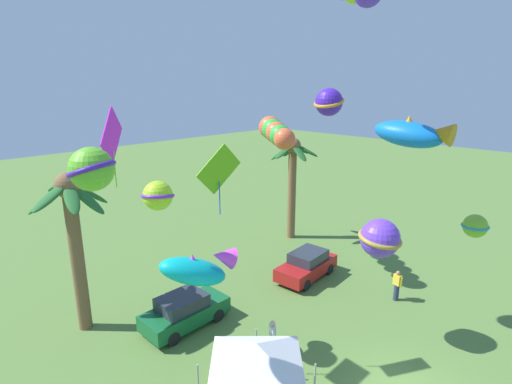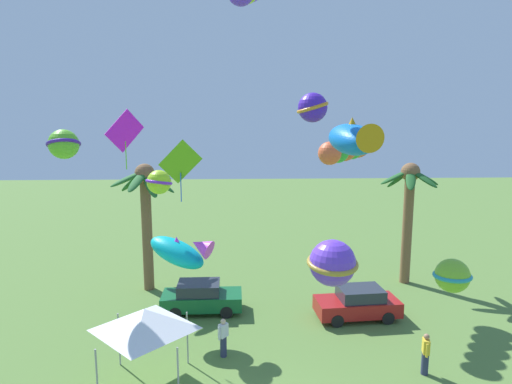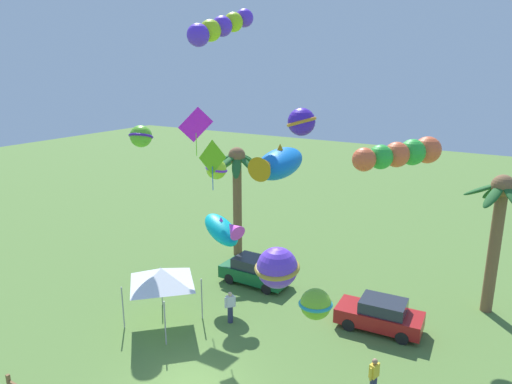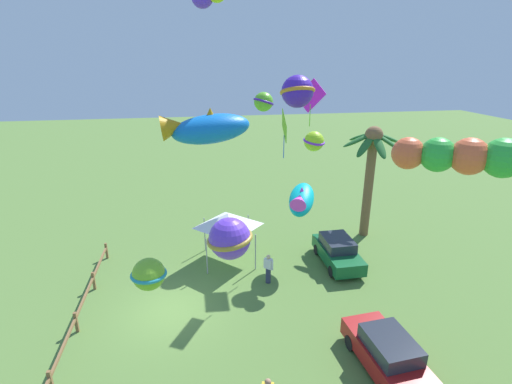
{
  "view_description": "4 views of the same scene",
  "coord_description": "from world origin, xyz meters",
  "px_view_note": "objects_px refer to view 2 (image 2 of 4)",
  "views": [
    {
      "loc": [
        -11.69,
        -4.3,
        10.56
      ],
      "look_at": [
        -1.68,
        5.56,
        6.69
      ],
      "focal_mm": 28.04,
      "sensor_mm": 36.0,
      "label": 1
    },
    {
      "loc": [
        -0.9,
        -11.07,
        9.22
      ],
      "look_at": [
        -0.22,
        4.65,
        6.68
      ],
      "focal_mm": 30.03,
      "sensor_mm": 36.0,
      "label": 2
    },
    {
      "loc": [
        10.1,
        -11.76,
        11.93
      ],
      "look_at": [
        -0.49,
        5.5,
        6.48
      ],
      "focal_mm": 32.97,
      "sensor_mm": 36.0,
      "label": 3
    },
    {
      "loc": [
        14.59,
        1.43,
        10.88
      ],
      "look_at": [
        -1.91,
        4.25,
        4.83
      ],
      "focal_mm": 26.15,
      "sensor_mm": 36.0,
      "label": 4
    }
  ],
  "objects_px": {
    "festival_tent": "(145,319)",
    "kite_ball_2": "(452,276)",
    "kite_tube_3": "(346,149)",
    "kite_ball_9": "(64,144)",
    "kite_diamond_5": "(180,163)",
    "kite_diamond_10": "(125,132)",
    "kite_ball_1": "(332,263)",
    "parked_car_0": "(201,297)",
    "spectator_1": "(425,354)",
    "palm_tree_1": "(409,199)",
    "parked_car_1": "(358,303)",
    "kite_fish_4": "(353,138)",
    "kite_fish_7": "(180,251)",
    "kite_ball_6": "(159,182)",
    "palm_tree_0": "(146,200)",
    "spectator_0": "(223,337)",
    "kite_ball_8": "(313,108)"
  },
  "relations": [
    {
      "from": "festival_tent",
      "to": "kite_ball_2",
      "type": "xyz_separation_m",
      "value": [
        9.18,
        -3.13,
        2.59
      ]
    },
    {
      "from": "kite_tube_3",
      "to": "kite_ball_9",
      "type": "xyz_separation_m",
      "value": [
        -12.11,
        -4.55,
        0.47
      ]
    },
    {
      "from": "kite_ball_2",
      "to": "kite_diamond_5",
      "type": "xyz_separation_m",
      "value": [
        -8.16,
        5.91,
        2.62
      ]
    },
    {
      "from": "kite_diamond_10",
      "to": "kite_ball_1",
      "type": "bearing_deg",
      "value": -34.05
    },
    {
      "from": "parked_car_0",
      "to": "spectator_1",
      "type": "xyz_separation_m",
      "value": [
        8.72,
        -5.72,
        0.06
      ]
    },
    {
      "from": "palm_tree_1",
      "to": "kite_ball_1",
      "type": "distance_m",
      "value": 11.9
    },
    {
      "from": "palm_tree_1",
      "to": "spectator_1",
      "type": "bearing_deg",
      "value": -107.22
    },
    {
      "from": "palm_tree_1",
      "to": "kite_ball_1",
      "type": "bearing_deg",
      "value": -123.59
    },
    {
      "from": "spectator_1",
      "to": "kite_ball_2",
      "type": "bearing_deg",
      "value": -106.56
    },
    {
      "from": "parked_car_1",
      "to": "kite_ball_2",
      "type": "distance_m",
      "value": 9.09
    },
    {
      "from": "festival_tent",
      "to": "kite_fish_4",
      "type": "xyz_separation_m",
      "value": [
        6.8,
        -1.24,
        6.29
      ]
    },
    {
      "from": "parked_car_0",
      "to": "kite_ball_1",
      "type": "relative_size",
      "value": 2.11
    },
    {
      "from": "kite_fish_7",
      "to": "kite_diamond_10",
      "type": "distance_m",
      "value": 5.75
    },
    {
      "from": "palm_tree_1",
      "to": "kite_tube_3",
      "type": "relative_size",
      "value": 1.7
    },
    {
      "from": "kite_diamond_5",
      "to": "kite_ball_6",
      "type": "distance_m",
      "value": 2.54
    },
    {
      "from": "kite_ball_1",
      "to": "kite_fish_7",
      "type": "relative_size",
      "value": 0.56
    },
    {
      "from": "kite_ball_1",
      "to": "palm_tree_1",
      "type": "bearing_deg",
      "value": 56.41
    },
    {
      "from": "palm_tree_0",
      "to": "parked_car_0",
      "type": "xyz_separation_m",
      "value": [
        3.19,
        -3.08,
        -4.33
      ]
    },
    {
      "from": "kite_diamond_10",
      "to": "kite_tube_3",
      "type": "bearing_deg",
      "value": 12.05
    },
    {
      "from": "palm_tree_1",
      "to": "parked_car_0",
      "type": "distance_m",
      "value": 12.79
    },
    {
      "from": "palm_tree_1",
      "to": "festival_tent",
      "type": "height_order",
      "value": "palm_tree_1"
    },
    {
      "from": "palm_tree_1",
      "to": "kite_fish_7",
      "type": "distance_m",
      "value": 13.48
    },
    {
      "from": "kite_ball_6",
      "to": "kite_fish_7",
      "type": "relative_size",
      "value": 0.51
    },
    {
      "from": "palm_tree_0",
      "to": "festival_tent",
      "type": "xyz_separation_m",
      "value": [
        1.74,
        -8.98,
        -2.61
      ]
    },
    {
      "from": "kite_ball_1",
      "to": "kite_diamond_10",
      "type": "distance_m",
      "value": 10.62
    },
    {
      "from": "kite_fish_7",
      "to": "parked_car_1",
      "type": "bearing_deg",
      "value": 6.87
    },
    {
      "from": "kite_ball_6",
      "to": "kite_diamond_10",
      "type": "bearing_deg",
      "value": 173.5
    },
    {
      "from": "spectator_0",
      "to": "kite_diamond_5",
      "type": "xyz_separation_m",
      "value": [
        -1.65,
        1.06,
        6.87
      ]
    },
    {
      "from": "kite_ball_2",
      "to": "kite_diamond_10",
      "type": "distance_m",
      "value": 14.0
    },
    {
      "from": "kite_diamond_5",
      "to": "kite_ball_8",
      "type": "height_order",
      "value": "kite_ball_8"
    },
    {
      "from": "kite_tube_3",
      "to": "kite_fish_4",
      "type": "distance_m",
      "value": 8.63
    },
    {
      "from": "spectator_1",
      "to": "kite_ball_1",
      "type": "bearing_deg",
      "value": -169.1
    },
    {
      "from": "palm_tree_0",
      "to": "spectator_0",
      "type": "xyz_separation_m",
      "value": [
        4.41,
        -7.25,
        -4.27
      ]
    },
    {
      "from": "palm_tree_0",
      "to": "parked_car_0",
      "type": "height_order",
      "value": "palm_tree_0"
    },
    {
      "from": "kite_fish_4",
      "to": "kite_diamond_5",
      "type": "distance_m",
      "value": 7.12
    },
    {
      "from": "parked_car_0",
      "to": "spectator_0",
      "type": "distance_m",
      "value": 4.35
    },
    {
      "from": "palm_tree_1",
      "to": "parked_car_0",
      "type": "relative_size",
      "value": 1.8
    },
    {
      "from": "festival_tent",
      "to": "kite_fish_4",
      "type": "height_order",
      "value": "kite_fish_4"
    },
    {
      "from": "parked_car_1",
      "to": "kite_ball_2",
      "type": "height_order",
      "value": "kite_ball_2"
    },
    {
      "from": "spectator_1",
      "to": "kite_diamond_5",
      "type": "distance_m",
      "value": 11.73
    },
    {
      "from": "kite_fish_7",
      "to": "kite_ball_9",
      "type": "bearing_deg",
      "value": -162.46
    },
    {
      "from": "kite_ball_1",
      "to": "kite_ball_8",
      "type": "height_order",
      "value": "kite_ball_8"
    },
    {
      "from": "kite_fish_4",
      "to": "kite_ball_6",
      "type": "height_order",
      "value": "kite_fish_4"
    },
    {
      "from": "kite_ball_6",
      "to": "kite_fish_4",
      "type": "bearing_deg",
      "value": -40.58
    },
    {
      "from": "kite_tube_3",
      "to": "kite_diamond_10",
      "type": "xyz_separation_m",
      "value": [
        -10.37,
        -2.21,
        0.9
      ]
    },
    {
      "from": "parked_car_1",
      "to": "kite_diamond_10",
      "type": "xyz_separation_m",
      "value": [
        -10.59,
        0.04,
        8.11
      ]
    },
    {
      "from": "palm_tree_1",
      "to": "kite_ball_2",
      "type": "bearing_deg",
      "value": -107.04
    },
    {
      "from": "festival_tent",
      "to": "kite_ball_1",
      "type": "height_order",
      "value": "kite_ball_1"
    },
    {
      "from": "parked_car_0",
      "to": "festival_tent",
      "type": "height_order",
      "value": "festival_tent"
    },
    {
      "from": "palm_tree_1",
      "to": "kite_ball_9",
      "type": "distance_m",
      "value": 18.08
    }
  ]
}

